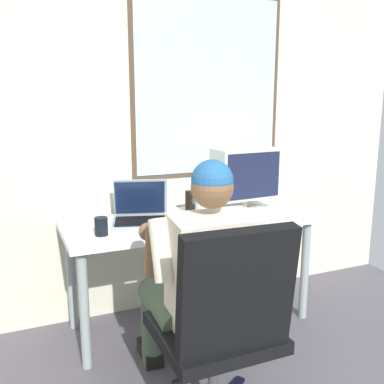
{
  "coord_description": "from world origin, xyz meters",
  "views": [
    {
      "loc": [
        -0.79,
        -0.16,
        1.48
      ],
      "look_at": [
        0.11,
        1.93,
        1.0
      ],
      "focal_mm": 41.01,
      "sensor_mm": 36.0,
      "label": 1
    }
  ],
  "objects_px": {
    "laptop": "(140,210)",
    "desk_speaker": "(194,202)",
    "wine_glass": "(202,207)",
    "office_chair": "(224,318)",
    "crt_monitor": "(245,175)",
    "coffee_mug": "(101,226)",
    "person_seated": "(200,277)",
    "desk": "(191,231)"
  },
  "relations": [
    {
      "from": "laptop",
      "to": "desk_speaker",
      "type": "bearing_deg",
      "value": 3.06
    },
    {
      "from": "laptop",
      "to": "wine_glass",
      "type": "distance_m",
      "value": 0.39
    },
    {
      "from": "office_chair",
      "to": "crt_monitor",
      "type": "relative_size",
      "value": 2.18
    },
    {
      "from": "office_chair",
      "to": "coffee_mug",
      "type": "relative_size",
      "value": 9.54
    },
    {
      "from": "wine_glass",
      "to": "desk_speaker",
      "type": "distance_m",
      "value": 0.24
    },
    {
      "from": "person_seated",
      "to": "wine_glass",
      "type": "height_order",
      "value": "person_seated"
    },
    {
      "from": "desk",
      "to": "wine_glass",
      "type": "height_order",
      "value": "wine_glass"
    },
    {
      "from": "desk",
      "to": "coffee_mug",
      "type": "relative_size",
      "value": 15.46
    },
    {
      "from": "desk_speaker",
      "to": "coffee_mug",
      "type": "xyz_separation_m",
      "value": [
        -0.67,
        -0.23,
        -0.03
      ]
    },
    {
      "from": "laptop",
      "to": "desk",
      "type": "bearing_deg",
      "value": -13.9
    },
    {
      "from": "desk",
      "to": "desk_speaker",
      "type": "xyz_separation_m",
      "value": [
        0.06,
        0.1,
        0.16
      ]
    },
    {
      "from": "wine_glass",
      "to": "coffee_mug",
      "type": "relative_size",
      "value": 1.49
    },
    {
      "from": "desk_speaker",
      "to": "coffee_mug",
      "type": "distance_m",
      "value": 0.7
    },
    {
      "from": "laptop",
      "to": "desk_speaker",
      "type": "distance_m",
      "value": 0.38
    },
    {
      "from": "office_chair",
      "to": "laptop",
      "type": "relative_size",
      "value": 2.39
    },
    {
      "from": "laptop",
      "to": "wine_glass",
      "type": "xyz_separation_m",
      "value": [
        0.33,
        -0.22,
        0.04
      ]
    },
    {
      "from": "office_chair",
      "to": "desk_speaker",
      "type": "distance_m",
      "value": 1.14
    },
    {
      "from": "person_seated",
      "to": "coffee_mug",
      "type": "distance_m",
      "value": 0.68
    },
    {
      "from": "laptop",
      "to": "coffee_mug",
      "type": "xyz_separation_m",
      "value": [
        -0.29,
        -0.21,
        -0.01
      ]
    },
    {
      "from": "laptop",
      "to": "coffee_mug",
      "type": "bearing_deg",
      "value": -144.66
    },
    {
      "from": "office_chair",
      "to": "coffee_mug",
      "type": "distance_m",
      "value": 0.94
    },
    {
      "from": "coffee_mug",
      "to": "desk",
      "type": "bearing_deg",
      "value": 12.02
    },
    {
      "from": "wine_glass",
      "to": "desk_speaker",
      "type": "relative_size",
      "value": 1.0
    },
    {
      "from": "desk",
      "to": "wine_glass",
      "type": "bearing_deg",
      "value": -83.85
    },
    {
      "from": "desk",
      "to": "desk_speaker",
      "type": "height_order",
      "value": "desk_speaker"
    },
    {
      "from": "desk",
      "to": "wine_glass",
      "type": "relative_size",
      "value": 10.35
    },
    {
      "from": "desk",
      "to": "laptop",
      "type": "relative_size",
      "value": 3.88
    },
    {
      "from": "desk",
      "to": "crt_monitor",
      "type": "xyz_separation_m",
      "value": [
        0.42,
        0.05,
        0.33
      ]
    },
    {
      "from": "laptop",
      "to": "wine_glass",
      "type": "bearing_deg",
      "value": -33.37
    },
    {
      "from": "crt_monitor",
      "to": "wine_glass",
      "type": "xyz_separation_m",
      "value": [
        -0.41,
        -0.19,
        -0.14
      ]
    },
    {
      "from": "office_chair",
      "to": "desk_speaker",
      "type": "height_order",
      "value": "office_chair"
    },
    {
      "from": "laptop",
      "to": "wine_glass",
      "type": "height_order",
      "value": "laptop"
    },
    {
      "from": "desk",
      "to": "office_chair",
      "type": "relative_size",
      "value": 1.62
    },
    {
      "from": "desk",
      "to": "office_chair",
      "type": "xyz_separation_m",
      "value": [
        -0.25,
        -0.97,
        -0.09
      ]
    },
    {
      "from": "crt_monitor",
      "to": "wine_glass",
      "type": "relative_size",
      "value": 2.94
    },
    {
      "from": "office_chair",
      "to": "wine_glass",
      "type": "height_order",
      "value": "office_chair"
    },
    {
      "from": "coffee_mug",
      "to": "desk_speaker",
      "type": "bearing_deg",
      "value": 18.74
    },
    {
      "from": "desk",
      "to": "wine_glass",
      "type": "distance_m",
      "value": 0.23
    },
    {
      "from": "office_chair",
      "to": "desk_speaker",
      "type": "xyz_separation_m",
      "value": [
        0.32,
        1.07,
        0.25
      ]
    },
    {
      "from": "crt_monitor",
      "to": "desk_speaker",
      "type": "relative_size",
      "value": 2.94
    },
    {
      "from": "office_chair",
      "to": "coffee_mug",
      "type": "height_order",
      "value": "office_chair"
    },
    {
      "from": "office_chair",
      "to": "crt_monitor",
      "type": "bearing_deg",
      "value": 56.3
    }
  ]
}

